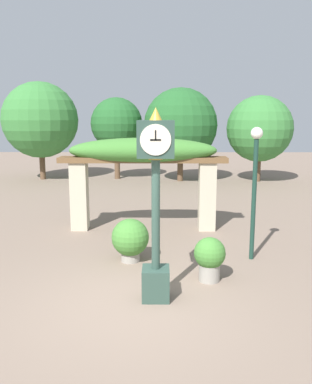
# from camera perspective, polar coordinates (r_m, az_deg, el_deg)

# --- Properties ---
(ground_plane) EXTENTS (60.00, 60.00, 0.00)m
(ground_plane) POSITION_cam_1_polar(r_m,az_deg,el_deg) (7.19, -3.33, -15.47)
(ground_plane) COLOR #7F6B5B
(pedestal_clock) EXTENTS (0.60, 0.64, 3.30)m
(pedestal_clock) POSITION_cam_1_polar(r_m,az_deg,el_deg) (6.80, -0.04, -0.27)
(pedestal_clock) COLOR #2D473D
(pedestal_clock) RESTS_ON ground
(pergola) EXTENTS (4.63, 1.06, 2.58)m
(pergola) POSITION_cam_1_polar(r_m,az_deg,el_deg) (11.21, -1.85, 4.48)
(pergola) COLOR #BCB299
(pergola) RESTS_ON ground
(potted_plant_near_left) EXTENTS (0.61, 0.61, 0.87)m
(potted_plant_near_left) POSITION_cam_1_polar(r_m,az_deg,el_deg) (8.00, 7.54, -9.00)
(potted_plant_near_left) COLOR gray
(potted_plant_near_left) RESTS_ON ground
(potted_plant_near_right) EXTENTS (0.82, 0.82, 0.96)m
(potted_plant_near_right) POSITION_cam_1_polar(r_m,az_deg,el_deg) (8.97, -3.63, -6.54)
(potted_plant_near_right) COLOR gray
(potted_plant_near_right) RESTS_ON ground
(lamp_post) EXTENTS (0.26, 0.26, 2.93)m
(lamp_post) POSITION_cam_1_polar(r_m,az_deg,el_deg) (9.05, 13.72, 2.38)
(lamp_post) COLOR #19382D
(lamp_post) RESTS_ON ground
(tree_line) EXTENTS (14.25, 4.18, 4.86)m
(tree_line) POSITION_cam_1_polar(r_m,az_deg,el_deg) (20.23, -2.45, 9.52)
(tree_line) COLOR brown
(tree_line) RESTS_ON ground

